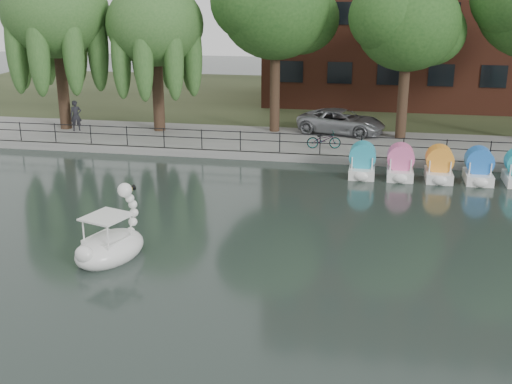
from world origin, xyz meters
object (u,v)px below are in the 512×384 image
(bicycle, at_px, (324,139))
(swan_boat, at_px, (111,243))
(minivan, at_px, (342,120))
(pedestrian, at_px, (76,113))

(bicycle, height_order, swan_boat, swan_boat)
(minivan, distance_m, swan_boat, 18.77)
(minivan, relative_size, pedestrian, 2.80)
(minivan, bearing_deg, pedestrian, 111.56)
(bicycle, xyz_separation_m, swan_boat, (-5.67, -14.02, -0.40))
(minivan, height_order, pedestrian, pedestrian)
(pedestrian, xyz_separation_m, swan_boat, (8.54, -15.63, -0.89))
(bicycle, relative_size, pedestrian, 0.87)
(bicycle, distance_m, swan_boat, 15.13)
(pedestrian, bearing_deg, bicycle, -35.58)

